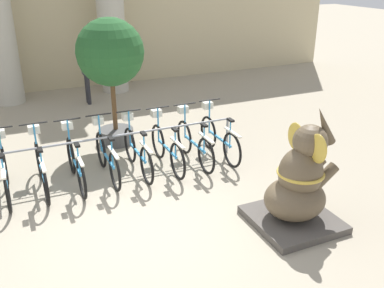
{
  "coord_description": "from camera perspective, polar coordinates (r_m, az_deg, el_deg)",
  "views": [
    {
      "loc": [
        -1.61,
        -5.32,
        3.68
      ],
      "look_at": [
        0.99,
        0.48,
        1.0
      ],
      "focal_mm": 40.0,
      "sensor_mm": 36.0,
      "label": 1
    }
  ],
  "objects": [
    {
      "name": "ground_plane",
      "position": [
        6.67,
        -6.16,
        -10.79
      ],
      "size": [
        60.0,
        60.0,
        0.0
      ],
      "primitive_type": "plane",
      "color": "#9E937F"
    },
    {
      "name": "column_right",
      "position": [
        13.34,
        -10.9,
        17.92
      ],
      "size": [
        1.01,
        1.01,
        5.16
      ],
      "color": "#BCB7A8",
      "rests_on": "ground_plane"
    },
    {
      "name": "bike_rack",
      "position": [
        8.02,
        -11.57,
        0.06
      ],
      "size": [
        5.23,
        0.05,
        0.77
      ],
      "color": "gray",
      "rests_on": "ground_plane"
    },
    {
      "name": "bicycle_1",
      "position": [
        7.89,
        -23.64,
        -3.61
      ],
      "size": [
        0.48,
        1.75,
        1.1
      ],
      "color": "black",
      "rests_on": "ground_plane"
    },
    {
      "name": "bicycle_2",
      "position": [
        7.88,
        -19.47,
        -2.97
      ],
      "size": [
        0.48,
        1.75,
        1.1
      ],
      "color": "black",
      "rests_on": "ground_plane"
    },
    {
      "name": "bicycle_3",
      "position": [
        7.9,
        -15.3,
        -2.38
      ],
      "size": [
        0.48,
        1.75,
        1.1
      ],
      "color": "black",
      "rests_on": "ground_plane"
    },
    {
      "name": "bicycle_4",
      "position": [
        8.02,
        -11.29,
        -1.59
      ],
      "size": [
        0.48,
        1.75,
        1.1
      ],
      "color": "black",
      "rests_on": "ground_plane"
    },
    {
      "name": "bicycle_5",
      "position": [
        8.14,
        -7.32,
        -0.94
      ],
      "size": [
        0.48,
        1.75,
        1.1
      ],
      "color": "black",
      "rests_on": "ground_plane"
    },
    {
      "name": "bicycle_6",
      "position": [
        8.27,
        -3.41,
        -0.39
      ],
      "size": [
        0.48,
        1.75,
        1.1
      ],
      "color": "black",
      "rests_on": "ground_plane"
    },
    {
      "name": "bicycle_7",
      "position": [
        8.47,
        0.26,
        0.24
      ],
      "size": [
        0.48,
        1.75,
        1.1
      ],
      "color": "black",
      "rests_on": "ground_plane"
    },
    {
      "name": "bicycle_8",
      "position": [
        8.75,
        3.6,
        0.93
      ],
      "size": [
        0.48,
        1.75,
        1.1
      ],
      "color": "black",
      "rests_on": "ground_plane"
    },
    {
      "name": "elephant_statue",
      "position": [
        6.59,
        14.05,
        -5.42
      ],
      "size": [
        1.24,
        1.24,
        1.86
      ],
      "color": "#4C4742",
      "rests_on": "ground_plane"
    },
    {
      "name": "person_pedestrian",
      "position": [
        12.39,
        -14.0,
        9.9
      ],
      "size": [
        0.23,
        0.47,
        1.73
      ],
      "color": "#28282D",
      "rests_on": "ground_plane"
    },
    {
      "name": "potted_tree",
      "position": [
        9.16,
        -10.81,
        11.21
      ],
      "size": [
        1.41,
        1.41,
        2.72
      ],
      "color": "#4C4C4C",
      "rests_on": "ground_plane"
    }
  ]
}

